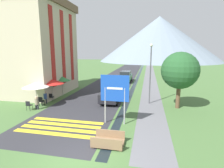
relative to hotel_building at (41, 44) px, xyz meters
name	(u,v)px	position (x,y,z in m)	size (l,w,h in m)	color
ground_plane	(127,84)	(9.39, 8.00, -5.92)	(160.00, 160.00, 0.00)	#476B38
road	(121,75)	(6.89, 18.00, -5.91)	(6.40, 60.00, 0.01)	#2D2D33
footpath	(150,76)	(12.99, 18.00, -5.91)	(2.20, 60.00, 0.01)	slate
drainage_channel	(138,76)	(10.59, 18.00, -5.91)	(0.60, 60.00, 0.00)	black
crosswalk_marking	(61,127)	(6.89, -8.79, -5.91)	(5.44, 2.54, 0.01)	yellow
mountain_distant	(159,39)	(17.33, 76.12, 5.32)	(60.37, 60.37, 22.47)	slate
hotel_building	(41,44)	(0.00, 0.00, 0.00)	(6.11, 8.88, 10.96)	#BCAD93
road_sign	(115,92)	(10.39, -7.49, -3.62)	(2.00, 0.11, 3.50)	#9E9EA3
footbridge	(108,141)	(10.59, -10.45, -5.69)	(1.70, 1.10, 0.65)	#846647
parked_car_near	(112,92)	(8.99, -1.91, -5.01)	(1.80, 4.59, 1.82)	black
parked_car_far	(126,76)	(8.88, 9.97, -5.01)	(1.97, 4.16, 1.82)	#28663D
cafe_chair_middle	(51,97)	(2.94, -3.37, -5.40)	(0.40, 0.40, 0.85)	black
cafe_chair_near_right	(41,100)	(2.72, -4.78, -5.40)	(0.40, 0.40, 0.85)	black
cafe_chair_near_left	(41,101)	(2.91, -4.98, -5.40)	(0.40, 0.40, 0.85)	black
cafe_chair_nearest	(29,105)	(2.53, -6.26, -5.40)	(0.40, 0.40, 0.85)	black
cafe_umbrella_front_white	(36,85)	(2.60, -5.21, -3.84)	(2.31, 2.31, 2.30)	#B7B2A8
cafe_umbrella_middle_red	(52,82)	(2.86, -2.88, -3.92)	(2.50, 2.50, 2.22)	#B7B2A8
cafe_umbrella_rear_green	(62,79)	(2.86, -0.66, -3.96)	(1.90, 1.90, 2.20)	#B7B2A8
person_seated_far	(37,102)	(3.04, -5.87, -5.23)	(0.32, 0.32, 1.23)	#282833
person_seated_near	(45,97)	(2.74, -4.07, -5.24)	(0.32, 0.32, 1.22)	#282833
streetlamp	(150,69)	(12.80, -1.98, -2.53)	(0.28, 0.28, 5.78)	#515156
tree_by_path	(180,71)	(15.32, -2.89, -2.50)	(3.26, 3.26, 5.06)	brown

